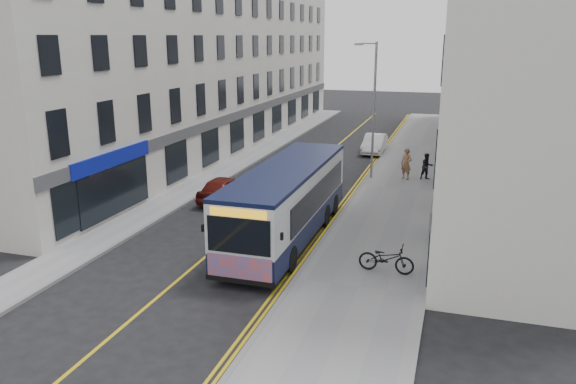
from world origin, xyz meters
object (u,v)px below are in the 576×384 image
Objects in this scene: streetlamp at (373,106)px; pedestrian_near at (406,164)px; city_bus at (288,200)px; pedestrian_far at (427,166)px; car_maroon at (224,188)px; car_white at (375,144)px; bicycle at (386,258)px.

streetlamp reaches higher than pedestrian_near.
pedestrian_far is at bearing 67.09° from city_bus.
streetlamp is 2.04× the size of car_maroon.
streetlamp is 11.60m from city_bus.
streetlamp is 3.94m from pedestrian_near.
pedestrian_near reaches higher than car_white.
car_maroon is at bearing -134.35° from streetlamp.
car_maroon is at bearing -171.81° from pedestrian_far.
streetlamp is 4.80m from pedestrian_far.
city_bus reaches higher than pedestrian_near.
city_bus is at bearing -92.53° from car_white.
streetlamp is at bearing -148.52° from pedestrian_near.
pedestrian_near reaches higher than car_maroon.
streetlamp is 10.07m from car_maroon.
pedestrian_far reaches higher than bicycle.
car_white is (-0.97, 8.07, -3.71)m from streetlamp.
car_white is at bearing -107.80° from car_maroon.
pedestrian_far is 12.19m from car_maroon.
city_bus is 2.76× the size of car_maroon.
car_maroon is (-5.57, -14.76, -0.01)m from car_white.
streetlamp is 5.13× the size of pedestrian_far.
pedestrian_near is 1.22m from pedestrian_far.
city_bus is 6.94× the size of pedestrian_far.
streetlamp is 8.93m from car_white.
city_bus is (-1.71, -11.16, -2.66)m from streetlamp.
bicycle is (4.49, -2.56, -1.08)m from city_bus.
car_maroon is at bearing -117.29° from pedestrian_near.
city_bus is 5.86× the size of pedestrian_near.
pedestrian_far is 8.60m from car_white.
car_maroon is (-6.54, -6.69, -3.71)m from streetlamp.
streetlamp is at bearing 161.68° from pedestrian_far.
streetlamp is at bearing 14.39° from bicycle.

